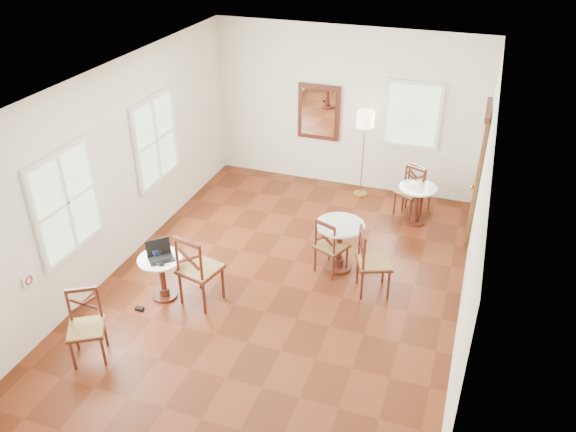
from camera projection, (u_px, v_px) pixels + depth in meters
The scene contains 17 objects.
ground at pixel (281, 285), 8.37m from camera, with size 7.00×7.00×0.00m, color #612510.
room_shell at pixel (283, 159), 7.67m from camera, with size 5.02×7.02×3.01m.
cafe_table_near at pixel (162, 273), 7.95m from camera, with size 0.62×0.62×0.65m.
cafe_table_mid at pixel (339, 241), 8.52m from camera, with size 0.73×0.73×0.77m.
cafe_table_back at pixel (417, 201), 9.73m from camera, with size 0.64×0.64×0.68m.
chair_near_a at pixel (199, 269), 7.78m from camera, with size 0.60×0.60×1.09m.
chair_near_b at pixel (86, 327), 6.89m from camera, with size 0.59×0.59×0.93m.
chair_mid_a at pixel (331, 246), 8.45m from camera, with size 0.54×0.54×0.90m.
chair_mid_b at pixel (372, 262), 8.01m from camera, with size 0.60×0.60×1.00m.
chair_back_a at pixel (417, 188), 10.07m from camera, with size 0.54×0.54×0.90m.
chair_back_b at pixel (410, 191), 9.96m from camera, with size 0.56×0.56×0.89m.
floor_lamp at pixel (365, 125), 10.13m from camera, with size 0.32×0.32×1.63m.
laptop at pixel (160, 254), 7.81m from camera, with size 0.43×0.43×0.24m.
mouse at pixel (160, 264), 7.66m from camera, with size 0.11×0.07×0.04m, color black.
navy_mug at pixel (155, 253), 7.84m from camera, with size 0.12×0.08×0.10m.
water_glass at pixel (161, 254), 7.83m from camera, with size 0.06×0.06×0.09m, color white.
power_adapter at pixel (140, 309), 7.87m from camera, with size 0.11×0.07×0.04m, color black.
Camera 1 is at (2.32, -6.33, 5.07)m, focal length 35.82 mm.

